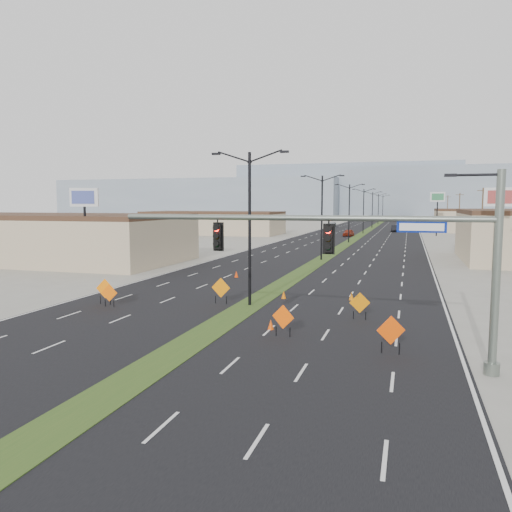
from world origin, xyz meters
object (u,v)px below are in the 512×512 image
(cone_2, at_px, (351,296))
(car_far, at_px, (332,225))
(construction_sign_3, at_px, (283,318))
(streetlight_3, at_px, (364,209))
(streetlight_0, at_px, (250,224))
(cone_1, at_px, (271,325))
(construction_sign_2, at_px, (221,289))
(streetlight_6, at_px, (383,207))
(pole_sign_west, at_px, (84,205))
(cone_3, at_px, (236,274))
(signal_mast, at_px, (373,250))
(cone_0, at_px, (284,295))
(pole_sign_east_far, at_px, (438,200))
(car_left, at_px, (348,233))
(streetlight_5, at_px, (378,208))
(construction_sign_0, at_px, (105,289))
(construction_sign_1, at_px, (109,294))
(construction_sign_4, at_px, (360,304))
(car_mid, at_px, (395,228))
(streetlight_2, at_px, (349,211))
(streetlight_1, at_px, (322,215))
(construction_sign_5, at_px, (391,332))
(streetlight_4, at_px, (372,208))
(pole_sign_east_near, at_px, (499,204))

(cone_2, bearing_deg, car_far, 99.11)
(construction_sign_3, xyz_separation_m, cone_2, (2.24, 10.73, -0.67))
(construction_sign_3, bearing_deg, streetlight_3, 107.05)
(streetlight_0, distance_m, cone_1, 8.29)
(construction_sign_2, height_order, cone_1, construction_sign_2)
(streetlight_6, relative_size, construction_sign_3, 6.10)
(pole_sign_west, bearing_deg, cone_3, -15.90)
(signal_mast, xyz_separation_m, streetlight_6, (-8.56, 178.00, 0.63))
(cone_0, xyz_separation_m, pole_sign_east_far, (13.83, 76.43, 7.13))
(streetlight_6, distance_m, car_left, 95.07)
(construction_sign_3, xyz_separation_m, pole_sign_east_far, (11.43, 86.29, 6.45))
(streetlight_5, height_order, construction_sign_3, streetlight_5)
(construction_sign_0, height_order, cone_0, construction_sign_0)
(construction_sign_1, bearing_deg, cone_1, -19.42)
(construction_sign_2, relative_size, pole_sign_west, 0.22)
(construction_sign_1, bearing_deg, streetlight_3, 77.74)
(car_far, distance_m, construction_sign_4, 114.11)
(construction_sign_3, bearing_deg, cone_1, 143.92)
(construction_sign_4, distance_m, pole_sign_west, 30.72)
(car_mid, bearing_deg, construction_sign_1, -99.87)
(streetlight_6, distance_m, cone_0, 165.16)
(car_left, height_order, construction_sign_1, construction_sign_1)
(construction_sign_2, xyz_separation_m, cone_0, (3.59, 3.03, -0.76))
(construction_sign_3, bearing_deg, signal_mast, -19.36)
(cone_2, bearing_deg, car_left, 96.78)
(cone_1, relative_size, pole_sign_west, 0.07)
(streetlight_3, height_order, streetlight_5, same)
(signal_mast, height_order, streetlight_2, streetlight_2)
(streetlight_6, xyz_separation_m, cone_0, (1.59, -165.07, -5.13))
(cone_2, xyz_separation_m, pole_sign_east_far, (9.19, 75.57, 7.12))
(cone_2, xyz_separation_m, pole_sign_west, (-26.38, 6.69, 6.32))
(streetlight_1, bearing_deg, car_far, 97.52)
(construction_sign_0, xyz_separation_m, construction_sign_3, (13.31, -4.41, -0.06))
(car_mid, relative_size, construction_sign_5, 2.80)
(car_far, height_order, construction_sign_5, construction_sign_5)
(streetlight_4, distance_m, cone_2, 108.51)
(streetlight_6, relative_size, car_left, 2.36)
(streetlight_5, xyz_separation_m, construction_sign_4, (7.34, -142.01, -4.47))
(construction_sign_2, relative_size, pole_sign_east_far, 0.19)
(car_left, bearing_deg, streetlight_1, -81.07)
(pole_sign_east_near, distance_m, pole_sign_east_far, 57.80)
(streetlight_3, bearing_deg, streetlight_5, 90.00)
(pole_sign_west, height_order, pole_sign_east_near, pole_sign_east_near)
(signal_mast, height_order, streetlight_5, streetlight_5)
(cone_1, xyz_separation_m, cone_2, (3.21, 9.55, 0.02))
(streetlight_6, distance_m, pole_sign_west, 158.80)
(car_left, height_order, cone_3, car_left)
(streetlight_4, relative_size, car_left, 2.36)
(streetlight_2, xyz_separation_m, cone_3, (-5.00, -44.43, -5.12))
(streetlight_4, height_order, cone_0, streetlight_4)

